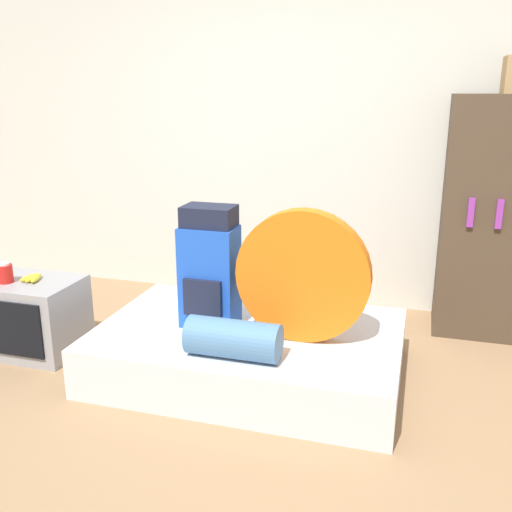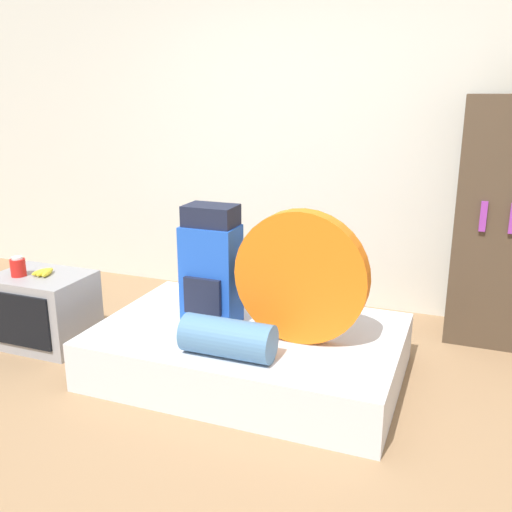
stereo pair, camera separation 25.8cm
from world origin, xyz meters
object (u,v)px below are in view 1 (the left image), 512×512
at_px(television, 32,316).
at_px(canister, 5,273).
at_px(backpack, 209,269).
at_px(tent_bag, 303,276).
at_px(bookshelf, 508,220).
at_px(sleeping_roll, 233,339).

distance_m(television, canister, 0.33).
distance_m(backpack, canister, 1.33).
relative_size(tent_bag, canister, 5.74).
bearing_deg(backpack, canister, -173.24).
bearing_deg(television, bookshelf, 22.00).
height_order(tent_bag, canister, tent_bag).
xyz_separation_m(tent_bag, canister, (-1.89, -0.10, -0.12)).
distance_m(sleeping_roll, television, 1.51).
xyz_separation_m(canister, bookshelf, (3.05, 1.24, 0.27)).
height_order(tent_bag, television, tent_bag).
xyz_separation_m(television, canister, (-0.12, -0.06, 0.30)).
bearing_deg(backpack, sleeping_roll, -54.44).
bearing_deg(bookshelf, television, -158.00).
bearing_deg(tent_bag, backpack, 174.58).
bearing_deg(television, tent_bag, 1.38).
distance_m(tent_bag, sleeping_roll, 0.52).
xyz_separation_m(tent_bag, bookshelf, (1.16, 1.14, 0.15)).
bearing_deg(canister, bookshelf, 22.20).
relative_size(television, bookshelf, 0.37).
height_order(backpack, television, backpack).
relative_size(television, canister, 4.68).
distance_m(tent_bag, canister, 1.89).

